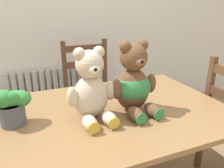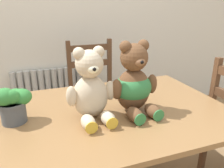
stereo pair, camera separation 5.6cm
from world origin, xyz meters
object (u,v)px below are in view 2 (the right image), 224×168
(wooden_chair_behind, at_px, (94,93))
(teddy_bear_left, at_px, (91,89))
(teddy_bear_right, at_px, (134,84))
(potted_plant, at_px, (13,103))

(wooden_chair_behind, relative_size, teddy_bear_left, 2.49)
(wooden_chair_behind, distance_m, teddy_bear_right, 0.96)
(teddy_bear_left, distance_m, teddy_bear_right, 0.26)
(potted_plant, bearing_deg, teddy_bear_left, -11.86)
(teddy_bear_right, distance_m, potted_plant, 0.67)
(teddy_bear_right, bearing_deg, potted_plant, -10.35)
(wooden_chair_behind, xyz_separation_m, potted_plant, (-0.65, -0.79, 0.34))
(wooden_chair_behind, height_order, teddy_bear_right, teddy_bear_right)
(wooden_chair_behind, bearing_deg, potted_plant, 50.62)
(wooden_chair_behind, relative_size, teddy_bear_right, 2.37)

